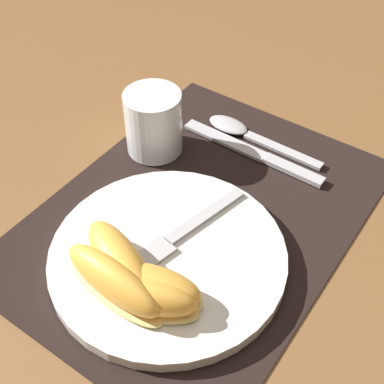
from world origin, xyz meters
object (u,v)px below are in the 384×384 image
at_px(citrus_wedge_1, 117,284).
at_px(citrus_wedge_3, 147,298).
at_px(juice_glass, 154,126).
at_px(citrus_wedge_2, 150,286).
at_px(citrus_wedge_0, 120,264).
at_px(spoon, 242,131).
at_px(knife, 255,153).
at_px(plate, 168,257).
at_px(fork, 172,238).

xyz_separation_m(citrus_wedge_1, citrus_wedge_3, (0.01, -0.03, -0.00)).
relative_size(juice_glass, citrus_wedge_2, 0.72).
xyz_separation_m(citrus_wedge_0, citrus_wedge_1, (-0.02, -0.01, 0.00)).
distance_m(spoon, citrus_wedge_0, 0.30).
xyz_separation_m(juice_glass, knife, (0.07, -0.12, -0.04)).
xyz_separation_m(knife, citrus_wedge_3, (-0.29, -0.04, 0.03)).
bearing_deg(plate, fork, 20.23).
distance_m(citrus_wedge_1, citrus_wedge_3, 0.04).
relative_size(knife, citrus_wedge_1, 1.61).
bearing_deg(fork, spoon, 10.81).
relative_size(fork, citrus_wedge_2, 1.55).
xyz_separation_m(plate, knife, (0.22, 0.01, -0.01)).
bearing_deg(fork, knife, 1.54).
bearing_deg(citrus_wedge_1, citrus_wedge_2, -54.30).
height_order(citrus_wedge_0, citrus_wedge_2, citrus_wedge_0).
height_order(fork, citrus_wedge_1, citrus_wedge_1).
xyz_separation_m(spoon, citrus_wedge_2, (-0.30, -0.07, 0.03)).
bearing_deg(citrus_wedge_1, spoon, 7.41).
bearing_deg(citrus_wedge_3, citrus_wedge_0, 71.76).
distance_m(spoon, citrus_wedge_3, 0.33).
relative_size(fork, citrus_wedge_1, 1.42).
xyz_separation_m(fork, citrus_wedge_2, (-0.07, -0.03, 0.01)).
xyz_separation_m(citrus_wedge_0, citrus_wedge_2, (-0.00, -0.04, -0.00)).
bearing_deg(plate, knife, 3.15).
bearing_deg(citrus_wedge_0, spoon, 5.19).
distance_m(spoon, fork, 0.23).
relative_size(plate, citrus_wedge_1, 1.99).
xyz_separation_m(knife, citrus_wedge_2, (-0.27, -0.03, 0.03)).
distance_m(citrus_wedge_0, citrus_wedge_2, 0.04).
distance_m(plate, juice_glass, 0.20).
height_order(citrus_wedge_2, citrus_wedge_3, citrus_wedge_3).
height_order(spoon, citrus_wedge_3, citrus_wedge_3).
height_order(spoon, citrus_wedge_1, citrus_wedge_1).
xyz_separation_m(juice_glass, spoon, (0.10, -0.08, -0.03)).
xyz_separation_m(juice_glass, citrus_wedge_3, (-0.22, -0.16, -0.01)).
xyz_separation_m(plate, citrus_wedge_2, (-0.06, -0.02, 0.02)).
relative_size(juice_glass, knife, 0.41).
distance_m(knife, citrus_wedge_3, 0.29).
height_order(fork, citrus_wedge_3, citrus_wedge_3).
distance_m(plate, citrus_wedge_1, 0.08).
relative_size(plate, citrus_wedge_2, 2.17).
bearing_deg(citrus_wedge_0, citrus_wedge_2, -94.20).
bearing_deg(citrus_wedge_2, spoon, 12.97).
xyz_separation_m(juice_glass, fork, (-0.13, -0.13, -0.02)).
bearing_deg(citrus_wedge_2, fork, 19.43).
height_order(plate, citrus_wedge_1, citrus_wedge_1).
relative_size(knife, fork, 1.14).
bearing_deg(citrus_wedge_2, citrus_wedge_1, 125.70).
distance_m(juice_glass, citrus_wedge_2, 0.26).
relative_size(plate, juice_glass, 3.02).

